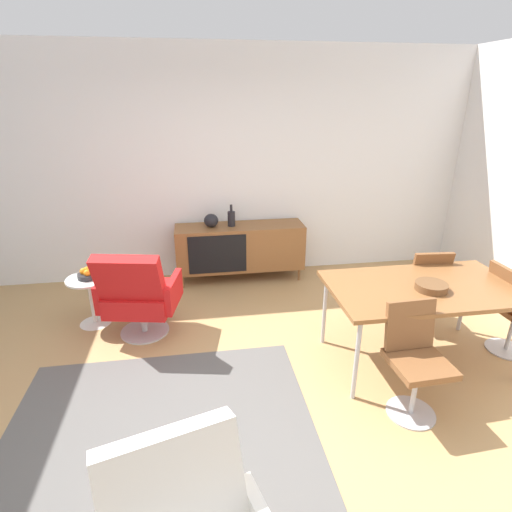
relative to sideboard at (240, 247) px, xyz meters
The scene contains 14 objects.
ground_plane 2.35m from the sideboard, 94.23° to the right, with size 8.32×8.32×0.00m, color tan.
wall_back 1.02m from the sideboard, 119.40° to the left, with size 6.80×0.12×2.80m, color white.
sideboard is the anchor object (origin of this frame).
vase_cobalt 0.39m from the sideboard, behind, with size 0.09×0.09×0.27m.
vase_sculptural_dark 0.50m from the sideboard, behind, with size 0.17×0.17×0.16m.
dining_table 2.39m from the sideboard, 55.85° to the right, with size 1.60×0.90×0.74m.
wooden_bowl_on_table 2.47m from the sideboard, 56.60° to the right, with size 0.26×0.26×0.06m, color brown.
dining_chair_far_end 2.97m from the sideboard, 41.51° to the right, with size 0.43×0.41×0.86m.
dining_chair_front_left 2.71m from the sideboard, 68.76° to the right, with size 0.42×0.44×0.86m.
dining_chair_back_right 2.19m from the sideboard, 39.97° to the right, with size 0.43×0.45×0.86m.
lounge_chair_red 1.63m from the sideboard, 133.34° to the right, with size 0.80×0.76×0.95m.
side_table_round 1.86m from the sideboard, 152.15° to the right, with size 0.44×0.44×0.52m.
fruit_bowl 1.86m from the sideboard, 152.17° to the right, with size 0.20×0.20×0.11m.
area_rug 2.62m from the sideboard, 109.69° to the right, with size 2.20×1.70×0.01m, color #595654.
Camera 1 is at (-0.37, -2.45, 2.23)m, focal length 28.22 mm.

